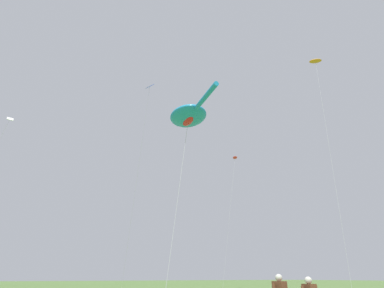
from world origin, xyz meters
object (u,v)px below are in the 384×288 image
Objects in this scene: small_kite_bird_shape at (0,138)px; small_kite_box_yellow at (235,160)px; small_kite_tiny_distant at (147,103)px; big_show_kite at (189,116)px; small_kite_streamer_purple at (316,63)px.

small_kite_box_yellow reaches higher than small_kite_bird_shape.
big_show_kite is at bearing 77.49° from small_kite_tiny_distant.
small_kite_box_yellow is (1.74, 17.01, -5.30)m from small_kite_streamer_purple.
small_kite_tiny_distant is 18.71m from small_kite_streamer_purple.
big_show_kite is 0.64× the size of small_kite_tiny_distant.
small_kite_bird_shape reaches higher than big_show_kite.
small_kite_streamer_purple is at bearing 61.26° from small_kite_bird_shape.
small_kite_box_yellow is at bearing -38.88° from big_show_kite.
small_kite_bird_shape is 0.60× the size of small_kite_streamer_purple.
big_show_kite is at bearing -32.46° from small_kite_box_yellow.
small_kite_box_yellow reaches higher than big_show_kite.
small_kite_streamer_purple reaches higher than small_kite_tiny_distant.
small_kite_tiny_distant is 0.93× the size of small_kite_streamer_purple.
small_kite_tiny_distant is at bearing -179.61° from small_kite_streamer_purple.
small_kite_tiny_distant reaches higher than small_kite_box_yellow.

